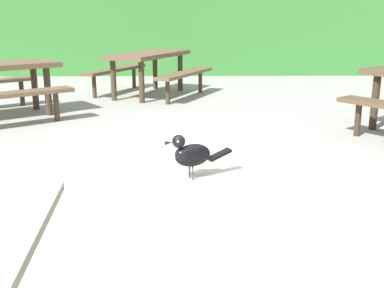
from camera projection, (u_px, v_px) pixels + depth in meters
hedge_wall at (188, 25)px, 11.40m from camera, size 28.00×1.66×2.24m
picnic_table_foreground at (166, 222)px, 1.91m from camera, size 1.80×1.85×0.74m
bird_grackle at (190, 154)px, 1.84m from camera, size 0.27×0.15×0.18m
picnic_table_far_centre at (149, 63)px, 8.17m from camera, size 2.26×2.27×0.74m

